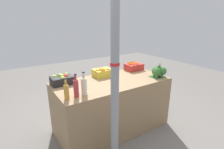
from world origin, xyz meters
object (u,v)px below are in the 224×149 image
object	(u,v)px
apple_crate	(62,79)
juice_bottle_amber	(66,91)
carrot_crate	(134,67)
orange_crate	(103,72)
juice_bottle_ruby	(76,87)
broccoli_pile	(158,71)
juice_bottle_cloudy	(84,85)
sparrow_bird	(160,65)
support_pole	(115,75)

from	to	relation	value
apple_crate	juice_bottle_amber	distance (m)	0.54
apple_crate	carrot_crate	size ratio (longest dim) A/B	1.00
orange_crate	juice_bottle_ruby	bearing A→B (deg)	-142.31
apple_crate	orange_crate	bearing A→B (deg)	-0.65
broccoli_pile	juice_bottle_ruby	xyz separation A→B (m)	(-1.43, -0.01, 0.03)
orange_crate	juice_bottle_cloudy	world-z (taller)	juice_bottle_cloudy
juice_bottle_ruby	sparrow_bird	size ratio (longest dim) A/B	2.77
sparrow_bird	orange_crate	bearing A→B (deg)	102.31
juice_bottle_amber	juice_bottle_cloudy	bearing A→B (deg)	0.00
orange_crate	broccoli_pile	bearing A→B (deg)	-34.26
support_pole	orange_crate	world-z (taller)	support_pole
orange_crate	juice_bottle_cloudy	xyz separation A→B (m)	(-0.57, -0.52, 0.06)
juice_bottle_ruby	carrot_crate	bearing A→B (deg)	21.39
orange_crate	juice_bottle_ruby	world-z (taller)	juice_bottle_ruby
broccoli_pile	support_pole	bearing A→B (deg)	-158.16
broccoli_pile	sparrow_bird	size ratio (longest dim) A/B	2.24
support_pole	carrot_crate	xyz separation A→B (m)	(1.10, 0.99, -0.30)
apple_crate	carrot_crate	xyz separation A→B (m)	(1.36, 0.00, -0.01)
juice_bottle_ruby	juice_bottle_amber	bearing A→B (deg)	-180.00
carrot_crate	juice_bottle_amber	xyz separation A→B (m)	(-1.48, -0.53, 0.05)
broccoli_pile	sparrow_bird	bearing A→B (deg)	-73.20
apple_crate	sparrow_bird	size ratio (longest dim) A/B	2.87
carrot_crate	sparrow_bird	size ratio (longest dim) A/B	2.87
carrot_crate	juice_bottle_ruby	distance (m)	1.46
apple_crate	carrot_crate	bearing A→B (deg)	0.01
juice_bottle_amber	juice_bottle_cloudy	distance (m)	0.23
broccoli_pile	juice_bottle_amber	xyz separation A→B (m)	(-1.55, -0.01, 0.02)
juice_bottle_amber	carrot_crate	bearing A→B (deg)	19.77
juice_bottle_ruby	apple_crate	bearing A→B (deg)	90.94
juice_bottle_amber	sparrow_bird	distance (m)	1.56
apple_crate	orange_crate	distance (m)	0.69
orange_crate	juice_bottle_amber	world-z (taller)	juice_bottle_amber
broccoli_pile	sparrow_bird	world-z (taller)	sparrow_bird
support_pole	juice_bottle_amber	distance (m)	0.65
juice_bottle_amber	juice_bottle_ruby	distance (m)	0.12
sparrow_bird	juice_bottle_amber	bearing A→B (deg)	136.98
juice_bottle_ruby	sparrow_bird	distance (m)	1.44
support_pole	juice_bottle_amber	bearing A→B (deg)	129.23
juice_bottle_cloudy	broccoli_pile	bearing A→B (deg)	0.39
orange_crate	sparrow_bird	size ratio (longest dim) A/B	2.87
broccoli_pile	juice_bottle_ruby	distance (m)	1.43
juice_bottle_amber	juice_bottle_cloudy	xyz separation A→B (m)	(0.23, 0.00, 0.02)
sparrow_bird	juice_bottle_ruby	bearing A→B (deg)	136.94
broccoli_pile	sparrow_bird	xyz separation A→B (m)	(0.01, -0.02, 0.11)
carrot_crate	broccoli_pile	size ratio (longest dim) A/B	1.28
orange_crate	support_pole	bearing A→B (deg)	-113.17
support_pole	orange_crate	xyz separation A→B (m)	(0.42, 0.98, -0.29)
orange_crate	juice_bottle_cloudy	distance (m)	0.78
broccoli_pile	juice_bottle_amber	size ratio (longest dim) A/B	0.91
orange_crate	sparrow_bird	distance (m)	0.94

